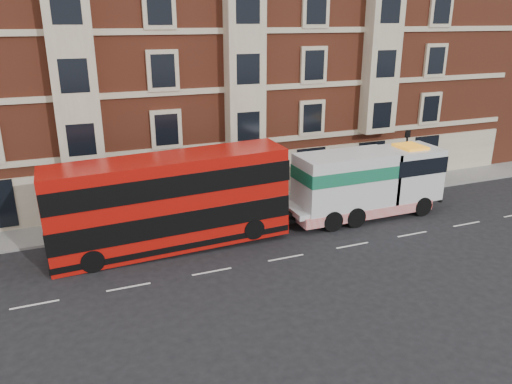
# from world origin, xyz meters

# --- Properties ---
(ground) EXTENTS (120.00, 120.00, 0.00)m
(ground) POSITION_xyz_m (0.00, 0.00, 0.00)
(ground) COLOR black
(ground) RESTS_ON ground
(sidewalk) EXTENTS (90.00, 3.00, 0.15)m
(sidewalk) POSITION_xyz_m (0.00, 7.50, 0.07)
(sidewalk) COLOR slate
(sidewalk) RESTS_ON ground
(victorian_terrace) EXTENTS (45.00, 12.00, 20.40)m
(victorian_terrace) POSITION_xyz_m (0.50, 15.00, 10.07)
(victorian_terrace) COLOR brown
(victorian_terrace) RESTS_ON ground
(lamp_post_west) EXTENTS (0.35, 0.15, 4.35)m
(lamp_post_west) POSITION_xyz_m (-6.00, 6.20, 2.68)
(lamp_post_west) COLOR black
(lamp_post_west) RESTS_ON sidewalk
(lamp_post_east) EXTENTS (0.35, 0.15, 4.35)m
(lamp_post_east) POSITION_xyz_m (12.00, 6.20, 2.68)
(lamp_post_east) COLOR black
(lamp_post_east) RESTS_ON sidewalk
(double_decker_bus) EXTENTS (12.46, 2.86, 5.05)m
(double_decker_bus) POSITION_xyz_m (-5.14, 3.45, 2.67)
(double_decker_bus) COLOR #B40F0A
(double_decker_bus) RESTS_ON ground
(tow_truck) EXTENTS (9.98, 2.95, 4.16)m
(tow_truck) POSITION_xyz_m (6.92, 3.45, 2.21)
(tow_truck) COLOR silver
(tow_truck) RESTS_ON ground
(pedestrian) EXTENTS (0.65, 0.61, 1.50)m
(pedestrian) POSITION_xyz_m (-7.75, 7.32, 0.90)
(pedestrian) COLOR #1D1A35
(pedestrian) RESTS_ON sidewalk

